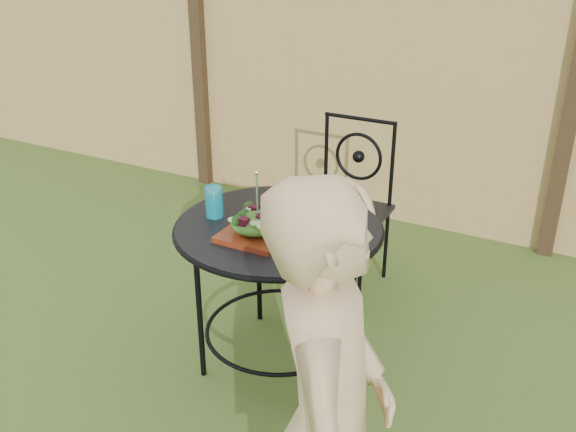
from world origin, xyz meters
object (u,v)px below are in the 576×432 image
object	(u,v)px
patio_table	(279,253)
patio_chair	(346,202)
salad_plate	(256,234)
diner	(328,428)

from	to	relation	value
patio_table	patio_chair	distance (m)	0.85
salad_plate	diner	bearing A→B (deg)	-49.98
patio_table	diner	world-z (taller)	diner
patio_chair	diner	xyz separation A→B (m)	(0.73, -1.85, 0.21)
patio_chair	patio_table	bearing A→B (deg)	-87.99
patio_chair	salad_plate	size ratio (longest dim) A/B	3.52
patio_table	diner	bearing A→B (deg)	-55.35
patio_table	salad_plate	world-z (taller)	salad_plate
patio_table	diner	xyz separation A→B (m)	(0.70, -1.01, 0.13)
patio_chair	salad_plate	distance (m)	1.01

